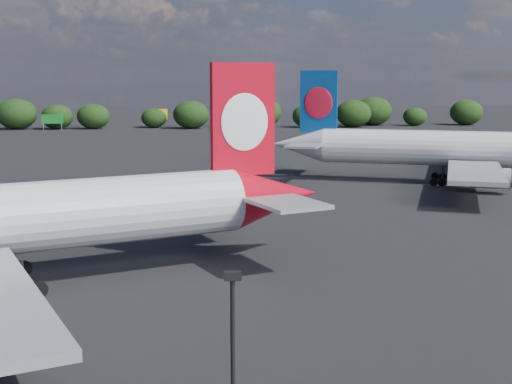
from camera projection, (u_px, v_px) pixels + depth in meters
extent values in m
plane|color=black|center=(77.00, 197.00, 90.54)|extent=(500.00, 500.00, 0.00)
cone|color=red|center=(276.00, 196.00, 60.61)|extent=(9.40, 7.49, 5.12)
cube|color=red|center=(243.00, 120.00, 58.17)|extent=(5.49, 2.30, 9.21)
ellipsoid|color=white|center=(245.00, 122.00, 57.93)|extent=(4.14, 1.58, 4.71)
ellipsoid|color=white|center=(241.00, 122.00, 58.47)|extent=(4.14, 1.58, 4.71)
cube|color=#9A9CA1|center=(288.00, 203.00, 54.68)|extent=(6.34, 7.30, 0.31)
cube|color=#9A9CA1|center=(226.00, 184.00, 64.56)|extent=(6.34, 7.30, 0.31)
cylinder|color=black|center=(22.00, 278.00, 48.79)|extent=(0.36, 0.36, 2.56)
cylinder|color=black|center=(23.00, 291.00, 48.95)|extent=(1.21, 0.80, 1.13)
cylinder|color=black|center=(40.00, 289.00, 49.46)|extent=(1.21, 0.80, 1.13)
cylinder|color=black|center=(9.00, 258.00, 54.18)|extent=(0.36, 0.36, 2.56)
cylinder|color=black|center=(9.00, 270.00, 54.34)|extent=(1.21, 0.80, 1.13)
cylinder|color=black|center=(25.00, 268.00, 54.85)|extent=(1.21, 0.80, 1.13)
cylinder|color=silver|center=(458.00, 149.00, 100.69)|extent=(37.04, 20.00, 5.03)
cone|color=silver|center=(298.00, 145.00, 106.75)|extent=(9.40, 7.85, 5.03)
cube|color=navy|center=(319.00, 102.00, 104.92)|extent=(5.27, 2.69, 9.06)
ellipsoid|color=red|center=(318.00, 103.00, 104.66)|extent=(3.95, 1.89, 4.63)
ellipsoid|color=red|center=(319.00, 103.00, 105.24)|extent=(3.95, 1.89, 4.63)
cube|color=#9A9CA1|center=(304.00, 146.00, 100.89)|extent=(6.58, 7.35, 0.30)
cube|color=#9A9CA1|center=(318.00, 139.00, 111.42)|extent=(6.58, 7.35, 0.30)
cube|color=#9A9CA1|center=(475.00, 172.00, 87.97)|extent=(14.09, 21.06, 0.55)
cube|color=#9A9CA1|center=(471.00, 151.00, 112.88)|extent=(14.09, 21.06, 0.55)
cylinder|color=#9A9CA1|center=(490.00, 178.00, 92.45)|extent=(5.70, 4.51, 2.72)
cube|color=#9A9CA1|center=(490.00, 173.00, 92.33)|extent=(2.15, 1.17, 1.21)
cylinder|color=#9A9CA1|center=(485.00, 163.00, 107.77)|extent=(5.70, 4.51, 2.72)
cube|color=#9A9CA1|center=(485.00, 159.00, 107.66)|extent=(2.15, 1.17, 1.21)
cylinder|color=black|center=(442.00, 176.00, 98.91)|extent=(0.37, 0.37, 2.52)
cylinder|color=black|center=(442.00, 182.00, 99.07)|extent=(1.20, 0.86, 1.11)
cylinder|color=black|center=(434.00, 182.00, 99.36)|extent=(1.20, 0.86, 1.11)
cylinder|color=black|center=(443.00, 170.00, 104.66)|extent=(0.37, 0.37, 2.52)
cylinder|color=black|center=(443.00, 177.00, 104.81)|extent=(1.20, 0.86, 1.11)
cylinder|color=black|center=(435.00, 176.00, 105.10)|extent=(1.20, 0.86, 1.11)
cube|color=black|center=(232.00, 276.00, 22.58)|extent=(0.55, 0.30, 0.28)
cube|color=#156C22|center=(52.00, 119.00, 200.71)|extent=(6.00, 0.30, 2.60)
cylinder|color=gray|center=(43.00, 127.00, 200.70)|extent=(0.20, 0.20, 2.00)
cylinder|color=gray|center=(62.00, 127.00, 201.42)|extent=(0.20, 0.20, 2.00)
cube|color=yellow|center=(159.00, 114.00, 210.74)|extent=(5.00, 0.30, 3.00)
cylinder|color=gray|center=(159.00, 124.00, 211.19)|extent=(0.30, 0.30, 2.50)
ellipsoid|color=black|center=(17.00, 114.00, 204.41)|extent=(11.57, 9.79, 8.90)
ellipsoid|color=black|center=(57.00, 117.00, 205.79)|extent=(9.14, 7.74, 7.03)
ellipsoid|color=black|center=(93.00, 116.00, 206.35)|extent=(9.47, 8.02, 7.29)
ellipsoid|color=black|center=(154.00, 118.00, 211.20)|extent=(7.53, 6.37, 5.79)
ellipsoid|color=black|center=(191.00, 115.00, 207.34)|extent=(10.50, 8.89, 8.08)
ellipsoid|color=black|center=(231.00, 117.00, 210.12)|extent=(8.30, 7.02, 6.38)
ellipsoid|color=black|center=(262.00, 112.00, 211.68)|extent=(11.86, 10.04, 9.12)
ellipsoid|color=black|center=(307.00, 116.00, 212.02)|extent=(8.81, 7.45, 6.78)
ellipsoid|color=black|center=(354.00, 113.00, 213.21)|extent=(10.67, 9.03, 8.21)
ellipsoid|color=black|center=(373.00, 111.00, 221.08)|extent=(11.58, 9.79, 8.90)
ellipsoid|color=black|center=(415.00, 116.00, 219.85)|extent=(7.41, 6.27, 5.70)
ellipsoid|color=black|center=(466.00, 112.00, 222.47)|extent=(10.28, 8.70, 7.91)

